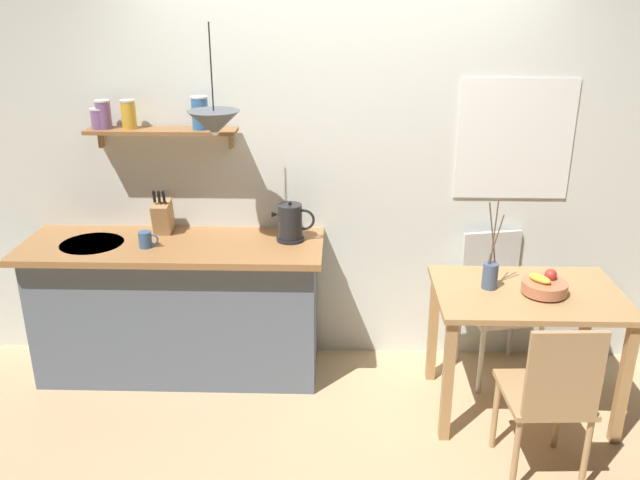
{
  "coord_description": "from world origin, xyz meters",
  "views": [
    {
      "loc": [
        0.01,
        -3.42,
        2.36
      ],
      "look_at": [
        -0.1,
        0.25,
        0.95
      ],
      "focal_mm": 37.26,
      "sensor_mm": 36.0,
      "label": 1
    }
  ],
  "objects_px": {
    "dining_table": "(526,311)",
    "pendant_lamp": "(214,123)",
    "dining_chair_near": "(551,394)",
    "electric_kettle": "(291,223)",
    "dining_chair_far": "(496,297)",
    "fruit_bowl": "(544,286)",
    "coffee_mug_by_sink": "(146,240)",
    "twig_vase": "(490,274)",
    "knife_block": "(163,216)"
  },
  "relations": [
    {
      "from": "dining_table",
      "to": "pendant_lamp",
      "type": "relative_size",
      "value": 1.73
    },
    {
      "from": "dining_chair_near",
      "to": "electric_kettle",
      "type": "bearing_deg",
      "value": 142.23
    },
    {
      "from": "dining_table",
      "to": "dining_chair_far",
      "type": "relative_size",
      "value": 1.15
    },
    {
      "from": "dining_table",
      "to": "dining_chair_near",
      "type": "height_order",
      "value": "dining_chair_near"
    },
    {
      "from": "dining_chair_near",
      "to": "pendant_lamp",
      "type": "bearing_deg",
      "value": 153.47
    },
    {
      "from": "dining_table",
      "to": "fruit_bowl",
      "type": "bearing_deg",
      "value": -24.35
    },
    {
      "from": "coffee_mug_by_sink",
      "to": "dining_table",
      "type": "bearing_deg",
      "value": -6.63
    },
    {
      "from": "twig_vase",
      "to": "coffee_mug_by_sink",
      "type": "bearing_deg",
      "value": 173.75
    },
    {
      "from": "knife_block",
      "to": "dining_chair_far",
      "type": "bearing_deg",
      "value": -1.45
    },
    {
      "from": "dining_table",
      "to": "twig_vase",
      "type": "xyz_separation_m",
      "value": [
        -0.21,
        0.04,
        0.21
      ]
    },
    {
      "from": "dining_chair_far",
      "to": "pendant_lamp",
      "type": "bearing_deg",
      "value": -172.66
    },
    {
      "from": "dining_chair_far",
      "to": "coffee_mug_by_sink",
      "type": "bearing_deg",
      "value": -174.83
    },
    {
      "from": "dining_table",
      "to": "pendant_lamp",
      "type": "height_order",
      "value": "pendant_lamp"
    },
    {
      "from": "dining_table",
      "to": "electric_kettle",
      "type": "relative_size",
      "value": 3.98
    },
    {
      "from": "dining_chair_far",
      "to": "coffee_mug_by_sink",
      "type": "xyz_separation_m",
      "value": [
        -2.15,
        -0.19,
        0.44
      ]
    },
    {
      "from": "dining_chair_near",
      "to": "twig_vase",
      "type": "xyz_separation_m",
      "value": [
        -0.18,
        0.67,
        0.34
      ]
    },
    {
      "from": "electric_kettle",
      "to": "pendant_lamp",
      "type": "xyz_separation_m",
      "value": [
        -0.4,
        -0.17,
        0.64
      ]
    },
    {
      "from": "knife_block",
      "to": "coffee_mug_by_sink",
      "type": "height_order",
      "value": "knife_block"
    },
    {
      "from": "dining_table",
      "to": "coffee_mug_by_sink",
      "type": "bearing_deg",
      "value": 173.37
    },
    {
      "from": "pendant_lamp",
      "to": "knife_block",
      "type": "bearing_deg",
      "value": 146.49
    },
    {
      "from": "coffee_mug_by_sink",
      "to": "twig_vase",
      "type": "bearing_deg",
      "value": -6.25
    },
    {
      "from": "fruit_bowl",
      "to": "knife_block",
      "type": "height_order",
      "value": "knife_block"
    },
    {
      "from": "dining_chair_near",
      "to": "pendant_lamp",
      "type": "distance_m",
      "value": 2.24
    },
    {
      "from": "coffee_mug_by_sink",
      "to": "knife_block",
      "type": "bearing_deg",
      "value": 80.2
    },
    {
      "from": "knife_block",
      "to": "pendant_lamp",
      "type": "xyz_separation_m",
      "value": [
        0.41,
        -0.27,
        0.64
      ]
    },
    {
      "from": "fruit_bowl",
      "to": "dining_table",
      "type": "bearing_deg",
      "value": 155.65
    },
    {
      "from": "dining_chair_far",
      "to": "fruit_bowl",
      "type": "height_order",
      "value": "dining_chair_far"
    },
    {
      "from": "dining_table",
      "to": "dining_chair_far",
      "type": "distance_m",
      "value": 0.47
    },
    {
      "from": "dining_table",
      "to": "pendant_lamp",
      "type": "distance_m",
      "value": 2.04
    },
    {
      "from": "pendant_lamp",
      "to": "dining_chair_far",
      "type": "bearing_deg",
      "value": 7.34
    },
    {
      "from": "dining_chair_far",
      "to": "electric_kettle",
      "type": "height_order",
      "value": "electric_kettle"
    },
    {
      "from": "dining_chair_near",
      "to": "electric_kettle",
      "type": "relative_size",
      "value": 3.52
    },
    {
      "from": "twig_vase",
      "to": "knife_block",
      "type": "height_order",
      "value": "twig_vase"
    },
    {
      "from": "dining_chair_far",
      "to": "fruit_bowl",
      "type": "bearing_deg",
      "value": -74.58
    },
    {
      "from": "dining_chair_far",
      "to": "knife_block",
      "type": "height_order",
      "value": "knife_block"
    },
    {
      "from": "knife_block",
      "to": "pendant_lamp",
      "type": "relative_size",
      "value": 0.48
    },
    {
      "from": "electric_kettle",
      "to": "coffee_mug_by_sink",
      "type": "height_order",
      "value": "electric_kettle"
    },
    {
      "from": "electric_kettle",
      "to": "twig_vase",
      "type": "bearing_deg",
      "value": -17.49
    },
    {
      "from": "dining_chair_near",
      "to": "electric_kettle",
      "type": "height_order",
      "value": "electric_kettle"
    },
    {
      "from": "dining_chair_near",
      "to": "dining_chair_far",
      "type": "xyz_separation_m",
      "value": [
        -0.03,
        1.08,
        -0.0
      ]
    },
    {
      "from": "dining_chair_near",
      "to": "dining_table",
      "type": "bearing_deg",
      "value": 87.08
    },
    {
      "from": "knife_block",
      "to": "coffee_mug_by_sink",
      "type": "distance_m",
      "value": 0.26
    },
    {
      "from": "dining_chair_near",
      "to": "twig_vase",
      "type": "distance_m",
      "value": 0.77
    },
    {
      "from": "dining_chair_near",
      "to": "dining_chair_far",
      "type": "relative_size",
      "value": 1.02
    },
    {
      "from": "knife_block",
      "to": "dining_table",
      "type": "bearing_deg",
      "value": -13.1
    },
    {
      "from": "fruit_bowl",
      "to": "knife_block",
      "type": "distance_m",
      "value": 2.31
    },
    {
      "from": "dining_table",
      "to": "twig_vase",
      "type": "distance_m",
      "value": 0.3
    },
    {
      "from": "coffee_mug_by_sink",
      "to": "pendant_lamp",
      "type": "xyz_separation_m",
      "value": [
        0.45,
        -0.02,
        0.7
      ]
    },
    {
      "from": "twig_vase",
      "to": "knife_block",
      "type": "distance_m",
      "value": 2.02
    },
    {
      "from": "dining_chair_far",
      "to": "knife_block",
      "type": "xyz_separation_m",
      "value": [
        -2.11,
        0.05,
        0.5
      ]
    }
  ]
}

